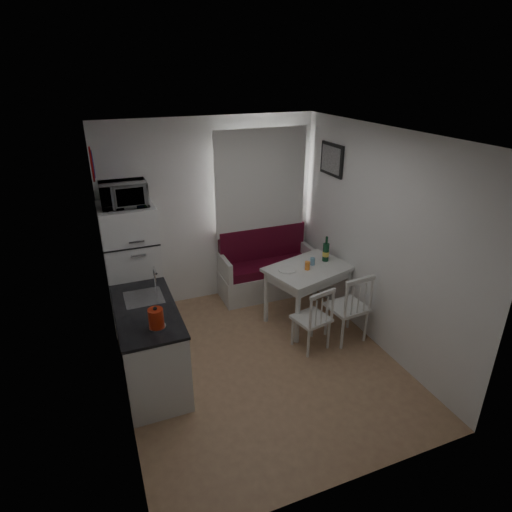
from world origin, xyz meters
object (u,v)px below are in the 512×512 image
Objects in this scene: dining_table at (308,273)px; microwave at (124,194)px; kitchen_counter at (150,345)px; chair_right at (352,302)px; wine_bottle at (326,249)px; kettle at (156,318)px; fridge at (133,267)px; bench at (266,273)px; chair_left at (315,314)px.

dining_table is 2.26× the size of microwave.
dining_table is (2.15, 0.46, 0.24)m from kitchen_counter.
wine_bottle is (0.05, 0.77, 0.38)m from chair_right.
dining_table is 2.43× the size of chair_right.
chair_right reaches higher than dining_table.
kettle is (0.05, -0.41, 0.56)m from kitchen_counter.
kitchen_counter is 2.56m from wine_bottle.
dining_table is 0.74× the size of fridge.
fridge is 4.78× the size of wine_bottle.
kettle is at bearing 179.93° from chair_right.
bench is at bearing 122.75° from wine_bottle.
bench is 1.16× the size of dining_table.
fridge reaches higher than kettle.
wine_bottle is at bearing -14.69° from microwave.
kitchen_counter reaches higher than dining_table.
kettle is (0.03, -1.65, 0.19)m from fridge.
chair_left is 2.66m from microwave.
bench is 4.08× the size of wine_bottle.
dining_table is 2.27m from fridge.
dining_table is at bearing -19.12° from microwave.
kettle is (-2.35, -0.20, 0.44)m from chair_right.
bench is 1.98m from fridge.
microwave reaches higher than kettle.
wine_bottle is at bearing 2.11° from dining_table.
kitchen_counter is 1.91m from chair_left.
fridge is 2.53m from wine_bottle.
dining_table is at bearing 105.63° from chair_right.
fridge is 0.97m from microwave.
fridge is at bearing 143.56° from dining_table.
chair_right is (2.40, -0.21, 0.12)m from kitchen_counter.
kettle is (-1.89, -1.77, 0.68)m from bench.
chair_right is 2.40m from kettle.
dining_table is 5.28× the size of kettle.
microwave is at bearing 165.31° from wine_bottle.
microwave is at bearing 89.06° from kitchen_counter.
wine_bottle is (0.30, 0.10, 0.26)m from dining_table.
microwave reaches higher than bench.
microwave is at bearing 144.50° from chair_right.
bench is at bearing 3.36° from fridge.
bench is at bearing 4.85° from microwave.
bench is 2.62× the size of microwave.
wine_bottle is (2.43, -0.69, 0.14)m from fridge.
kettle is (0.03, -1.60, -0.78)m from microwave.
kettle reaches higher than chair_left.
dining_table is at bearing 57.12° from chair_left.
kettle is at bearing -88.96° from fridge.
wine_bottle is at bearing 41.77° from chair_left.
dining_table is at bearing 22.45° from kettle.
wine_bottle reaches higher than chair_right.
bench is 0.85× the size of fridge.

